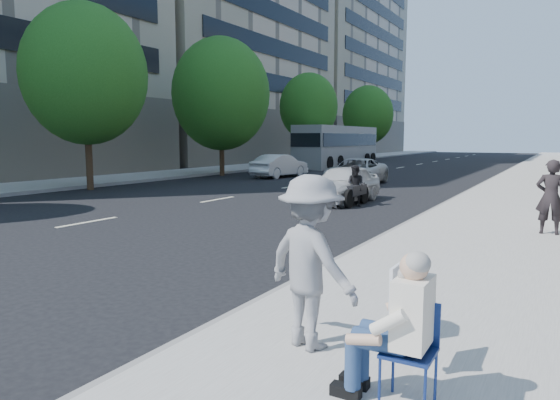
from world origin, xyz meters
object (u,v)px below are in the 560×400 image
Objects in this scene: white_sedan_far at (356,172)px; white_sedan_mid at (280,166)px; pedestrian_woman at (551,197)px; motorcycle at (356,188)px; bus at (338,147)px; white_sedan_near at (343,184)px; seated_protester at (397,318)px; jogger at (311,262)px.

white_sedan_mid is at bearing 155.65° from white_sedan_far.
white_sedan_mid is 0.87× the size of white_sedan_far.
pedestrian_woman reaches higher than motorcycle.
white_sedan_near is at bearing -66.53° from bus.
white_sedan_near reaches higher than white_sedan_far.
white_sedan_near is 0.33× the size of bus.
seated_protester is 0.76× the size of pedestrian_woman.
white_sedan_near is 0.96× the size of white_sedan_mid.
white_sedan_mid is at bearing -43.20° from pedestrian_woman.
seated_protester is at bearing -66.26° from bus.
pedestrian_woman is 7.86m from white_sedan_near.
bus reaches higher than white_sedan_near.
white_sedan_far is (5.77, -2.27, -0.02)m from white_sedan_mid.
pedestrian_woman is at bearing -53.40° from white_sedan_far.
jogger is 8.55m from pedestrian_woman.
pedestrian_woman is 0.36× the size of white_sedan_far.
jogger reaches higher than white_sedan_mid.
seated_protester is at bearing 127.85° from white_sedan_mid.
pedestrian_woman is (0.85, 8.98, 0.13)m from seated_protester.
seated_protester reaches higher than motorcycle.
white_sedan_near is 23.74m from bus.
jogger is 0.44× the size of white_sedan_mid.
bus is (-16.34, 25.70, 0.63)m from pedestrian_woman.
seated_protester reaches higher than white_sedan_far.
motorcycle is at bearing 137.36° from white_sedan_mid.
motorcycle reaches higher than white_sedan_mid.
pedestrian_woman is 0.14× the size of bus.
jogger is 13.21m from white_sedan_near.
pedestrian_woman is 0.84× the size of motorcycle.
motorcycle is at bearing -39.47° from white_sedan_near.
motorcycle is at bearing -30.27° from pedestrian_woman.
seated_protester is 0.27× the size of white_sedan_far.
white_sedan_mid is 6.20m from white_sedan_far.
seated_protester is 1.32m from jogger.
pedestrian_woman is at bearing -26.77° from motorcycle.
pedestrian_woman reaches higher than white_sedan_mid.
jogger reaches higher than seated_protester.
seated_protester is at bearing 83.10° from pedestrian_woman.
motorcycle is at bearing -71.68° from white_sedan_far.
bus is at bearing -76.73° from white_sedan_mid.
white_sedan_far is at bearing 113.21° from motorcycle.
white_sedan_mid is (-12.71, 21.40, -0.38)m from jogger.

